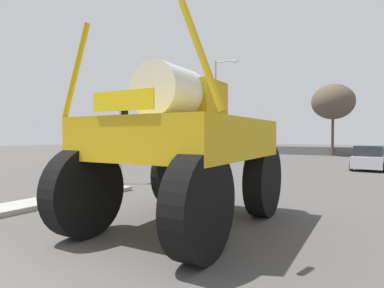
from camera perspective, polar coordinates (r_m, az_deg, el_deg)
The scene contains 8 objects.
ground_plane at distance 20.44m, azimuth 17.63°, elevation -4.59°, with size 120.00×120.00×0.00m, color #4C4947.
oversize_sprayer at distance 7.70m, azimuth -1.50°, elevation -0.44°, with size 3.81×5.64×4.47m.
sedan_ahead at distance 23.18m, azimuth 28.90°, elevation -2.22°, with size 2.04×4.18×1.52m.
traffic_signal_near_left at distance 14.81m, azimuth -12.13°, elevation 2.87°, with size 0.24×0.54×3.45m.
streetlight_far_left at distance 28.38m, azimuth 4.47°, elevation 6.92°, with size 2.24×0.24×8.65m.
bare_tree_left at distance 24.77m, azimuth -6.14°, elevation 9.97°, with size 3.94×3.94×7.50m.
bare_tree_far_center at distance 36.99m, azimuth 23.69°, elevation 6.85°, with size 4.33×4.33×7.52m.
roadside_barrier at distance 37.22m, azimuth 23.86°, elevation -1.22°, with size 32.16×0.24×0.90m, color #59595B.
Camera 1 is at (4.77, -1.76, 2.16)m, focal length 30.13 mm.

